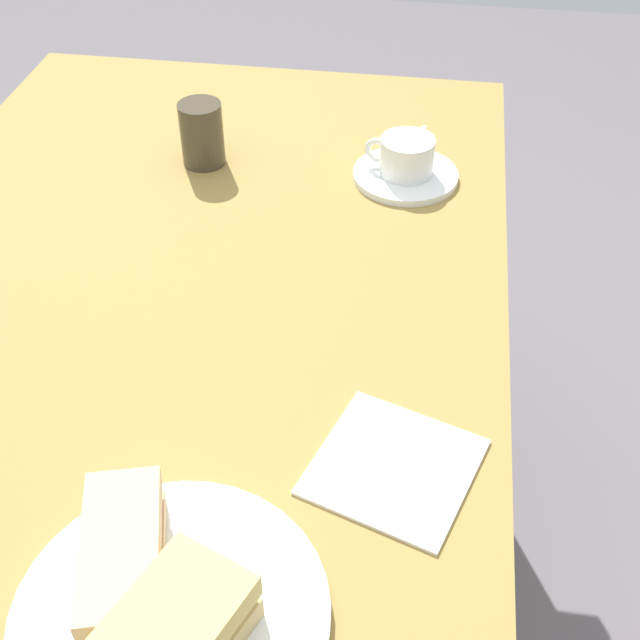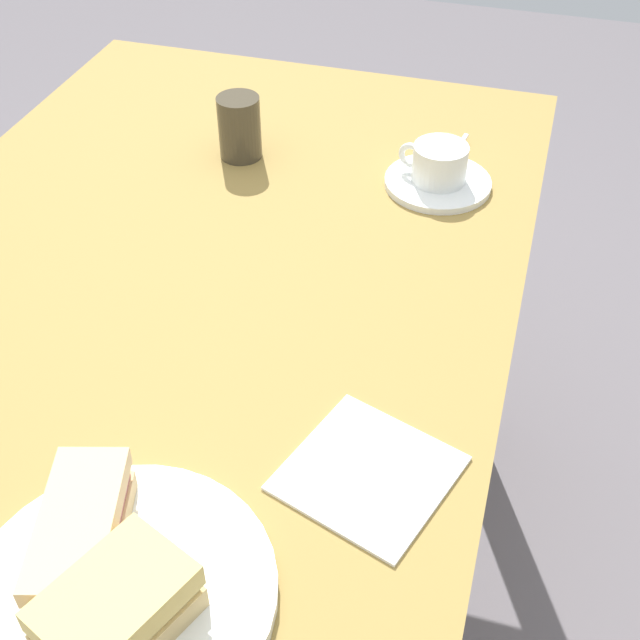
% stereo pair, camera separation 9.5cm
% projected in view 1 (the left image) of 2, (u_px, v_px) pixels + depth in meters
% --- Properties ---
extents(ground_plane, '(6.00, 6.00, 0.00)m').
position_uv_depth(ground_plane, '(215.00, 614.00, 1.53)').
color(ground_plane, '#635D61').
extents(dining_table, '(1.31, 0.83, 0.75)m').
position_uv_depth(dining_table, '(175.00, 361.00, 1.10)').
color(dining_table, olive).
rests_on(dining_table, ground_plane).
extents(sandwich_plate, '(0.27, 0.27, 0.01)m').
position_uv_depth(sandwich_plate, '(171.00, 615.00, 0.71)').
color(sandwich_plate, white).
rests_on(sandwich_plate, dining_table).
extents(sandwich_front, '(0.14, 0.12, 0.06)m').
position_uv_depth(sandwich_front, '(177.00, 631.00, 0.66)').
color(sandwich_front, tan).
rests_on(sandwich_front, sandwich_plate).
extents(sandwich_back, '(0.16, 0.10, 0.05)m').
position_uv_depth(sandwich_back, '(124.00, 559.00, 0.71)').
color(sandwich_back, '#DCB67A').
rests_on(sandwich_back, sandwich_plate).
extents(coffee_saucer, '(0.15, 0.15, 0.01)m').
position_uv_depth(coffee_saucer, '(405.00, 175.00, 1.23)').
color(coffee_saucer, white).
rests_on(coffee_saucer, dining_table).
extents(coffee_cup, '(0.08, 0.10, 0.05)m').
position_uv_depth(coffee_cup, '(406.00, 155.00, 1.21)').
color(coffee_cup, white).
rests_on(coffee_cup, coffee_saucer).
extents(spoon, '(0.10, 0.03, 0.01)m').
position_uv_depth(spoon, '(416.00, 146.00, 1.28)').
color(spoon, silver).
rests_on(spoon, coffee_saucer).
extents(napkin, '(0.19, 0.19, 0.00)m').
position_uv_depth(napkin, '(394.00, 466.00, 0.83)').
color(napkin, white).
rests_on(napkin, dining_table).
extents(drinking_glass, '(0.06, 0.06, 0.10)m').
position_uv_depth(drinking_glass, '(202.00, 134.00, 1.24)').
color(drinking_glass, '#41392A').
rests_on(drinking_glass, dining_table).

